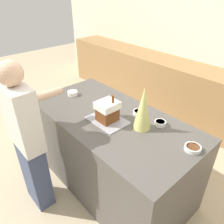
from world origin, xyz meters
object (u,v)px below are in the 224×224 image
object	(u,v)px
candy_bowl_near_tray_right	(73,93)
candy_bowl_near_tray_left	(193,148)
person	(28,140)
decorative_tree	(143,108)
baking_tray	(107,120)
candy_bowl_far_left	(160,123)
gingerbread_house	(107,111)
candy_bowl_far_right	(139,112)

from	to	relation	value
candy_bowl_near_tray_right	candy_bowl_near_tray_left	size ratio (longest dim) A/B	0.89
person	decorative_tree	bearing A→B (deg)	50.98
candy_bowl_near_tray_right	baking_tray	bearing A→B (deg)	-4.46
candy_bowl_far_left	candy_bowl_near_tray_left	size ratio (longest dim) A/B	0.81
gingerbread_house	candy_bowl_near_tray_right	xyz separation A→B (m)	(-0.69, 0.05, -0.09)
candy_bowl_far_left	person	size ratio (longest dim) A/B	0.07
decorative_tree	candy_bowl_near_tray_left	world-z (taller)	decorative_tree
gingerbread_house	decorative_tree	world-z (taller)	decorative_tree
baking_tray	candy_bowl_far_right	xyz separation A→B (m)	(0.12, 0.32, 0.02)
candy_bowl_far_left	candy_bowl_near_tray_right	bearing A→B (deg)	-166.24
candy_bowl_far_right	decorative_tree	bearing A→B (deg)	-42.04
person	baking_tray	bearing A→B (deg)	60.93
candy_bowl_far_right	candy_bowl_far_left	distance (m)	0.26
baking_tray	candy_bowl_far_right	size ratio (longest dim) A/B	3.16
candy_bowl_far_left	candy_bowl_near_tray_left	xyz separation A→B (m)	(0.39, -0.09, -0.00)
candy_bowl_near_tray_right	candy_bowl_far_right	xyz separation A→B (m)	(0.81, 0.26, -0.01)
decorative_tree	candy_bowl_near_tray_right	world-z (taller)	decorative_tree
candy_bowl_far_left	candy_bowl_far_right	bearing A→B (deg)	179.70
baking_tray	decorative_tree	world-z (taller)	decorative_tree
baking_tray	candy_bowl_near_tray_right	distance (m)	0.69
decorative_tree	candy_bowl_near_tray_left	xyz separation A→B (m)	(0.48, 0.07, -0.18)
candy_bowl_far_left	gingerbread_house	bearing A→B (deg)	-140.64
baking_tray	gingerbread_house	bearing A→B (deg)	35.20
gingerbread_house	baking_tray	bearing A→B (deg)	-144.80
candy_bowl_far_right	candy_bowl_far_left	bearing A→B (deg)	-0.30
candy_bowl_near_tray_left	baking_tray	bearing A→B (deg)	-163.63
baking_tray	candy_bowl_far_left	distance (m)	0.50
baking_tray	decorative_tree	size ratio (longest dim) A/B	0.93
candy_bowl_far_right	candy_bowl_near_tray_left	bearing A→B (deg)	-7.84
person	gingerbread_house	bearing A→B (deg)	60.92
candy_bowl_far_left	candy_bowl_near_tray_left	distance (m)	0.40
gingerbread_house	candy_bowl_far_left	size ratio (longest dim) A/B	2.56
candy_bowl_far_right	candy_bowl_far_left	xyz separation A→B (m)	(0.26, -0.00, 0.00)
candy_bowl_far_right	person	distance (m)	1.10
gingerbread_house	decorative_tree	size ratio (longest dim) A/B	0.67
candy_bowl_near_tray_right	person	bearing A→B (deg)	-65.91
decorative_tree	candy_bowl_near_tray_right	xyz separation A→B (m)	(-0.98, -0.10, -0.18)
candy_bowl_near_tray_right	candy_bowl_far_right	distance (m)	0.85
baking_tray	person	world-z (taller)	person
baking_tray	candy_bowl_far_right	distance (m)	0.34
decorative_tree	candy_bowl_far_left	bearing A→B (deg)	60.64
gingerbread_house	person	bearing A→B (deg)	-119.08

